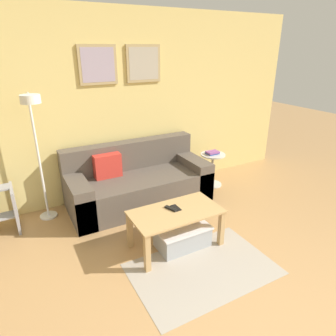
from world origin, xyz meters
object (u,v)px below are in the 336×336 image
at_px(storage_bin, 182,236).
at_px(floor_lamp, 35,133).
at_px(cell_phone, 176,208).
at_px(side_table, 212,166).
at_px(book_stack, 212,153).
at_px(couch, 138,183).
at_px(remote_control, 171,209).
at_px(coffee_table, 176,218).

height_order(storage_bin, floor_lamp, floor_lamp).
xyz_separation_m(storage_bin, cell_phone, (-0.03, 0.10, 0.32)).
xyz_separation_m(side_table, book_stack, (-0.01, 0.01, 0.23)).
height_order(couch, storage_bin, couch).
bearing_deg(side_table, book_stack, 119.25).
distance_m(couch, floor_lamp, 1.48).
distance_m(book_stack, remote_control, 1.69).
bearing_deg(coffee_table, couch, 88.13).
xyz_separation_m(remote_control, cell_phone, (0.06, -0.00, -0.01)).
relative_size(book_stack, remote_control, 1.25).
bearing_deg(floor_lamp, side_table, -1.54).
xyz_separation_m(floor_lamp, remote_control, (1.13, -1.10, -0.72)).
distance_m(couch, cell_phone, 1.09).
relative_size(storage_bin, book_stack, 3.13).
bearing_deg(book_stack, remote_control, -141.47).
bearing_deg(storage_bin, remote_control, 130.79).
relative_size(couch, storage_bin, 3.27).
relative_size(remote_control, cell_phone, 1.07).
height_order(couch, remote_control, couch).
relative_size(coffee_table, cell_phone, 6.96).
bearing_deg(storage_bin, floor_lamp, 135.19).
distance_m(floor_lamp, remote_control, 1.73).
distance_m(side_table, remote_control, 1.69).
xyz_separation_m(storage_bin, book_stack, (1.23, 1.15, 0.42)).
relative_size(side_table, remote_control, 3.46).
bearing_deg(coffee_table, remote_control, 117.24).
height_order(coffee_table, floor_lamp, floor_lamp).
bearing_deg(cell_phone, remote_control, 176.29).
relative_size(book_stack, cell_phone, 1.34).
bearing_deg(coffee_table, side_table, 40.29).
distance_m(floor_lamp, side_table, 2.59).
relative_size(couch, coffee_table, 1.98).
height_order(book_stack, remote_control, book_stack).
bearing_deg(coffee_table, cell_phone, 61.52).
relative_size(coffee_table, storage_bin, 1.65).
distance_m(book_stack, cell_phone, 1.64).
bearing_deg(floor_lamp, coffee_table, -45.15).
bearing_deg(cell_phone, couch, 88.75).
bearing_deg(couch, coffee_table, -91.87).
bearing_deg(cell_phone, book_stack, 39.04).
bearing_deg(floor_lamp, book_stack, -1.30).
height_order(remote_control, cell_phone, remote_control).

